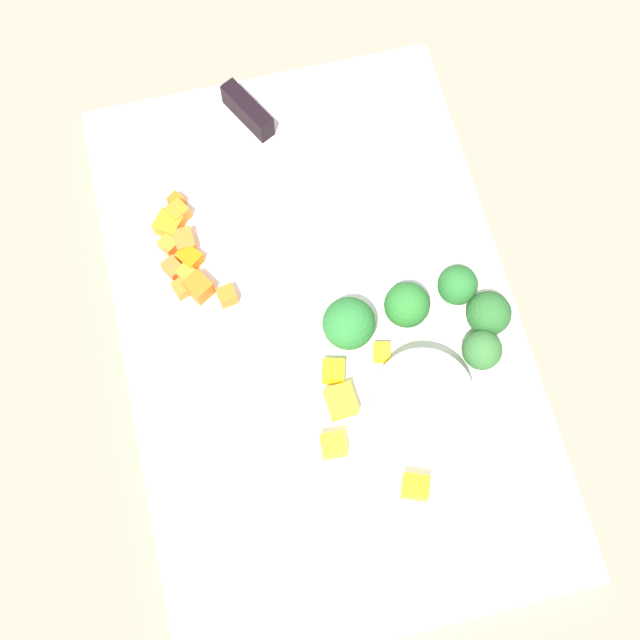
{
  "coord_description": "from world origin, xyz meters",
  "views": [
    {
      "loc": [
        0.23,
        -0.06,
        0.66
      ],
      "look_at": [
        0.0,
        0.0,
        0.02
      ],
      "focal_mm": 48.95,
      "sensor_mm": 36.0,
      "label": 1
    }
  ],
  "objects": [
    {
      "name": "carrot_dice_5",
      "position": [
        -0.08,
        -0.09,
        0.02
      ],
      "size": [
        0.02,
        0.02,
        0.01
      ],
      "primitive_type": "cube",
      "rotation": [
        0.0,
        0.0,
        2.22
      ],
      "color": "orange",
      "rests_on": "cutting_board"
    },
    {
      "name": "pepper_dice_4",
      "position": [
        0.04,
        0.04,
        0.02
      ],
      "size": [
        0.02,
        0.02,
        0.01
      ],
      "primitive_type": "cube",
      "rotation": [
        0.0,
        0.0,
        2.91
      ],
      "color": "yellow",
      "rests_on": "cutting_board"
    },
    {
      "name": "broccoli_floret_2",
      "position": [
        0.03,
        0.13,
        0.03
      ],
      "size": [
        0.04,
        0.04,
        0.04
      ],
      "color": "#85C257",
      "rests_on": "cutting_board"
    },
    {
      "name": "broccoli_floret_3",
      "position": [
        0.0,
        0.11,
        0.03
      ],
      "size": [
        0.03,
        0.03,
        0.03
      ],
      "color": "#83BB60",
      "rests_on": "cutting_board"
    },
    {
      "name": "carrot_dice_2",
      "position": [
        -0.09,
        -0.09,
        0.02
      ],
      "size": [
        0.02,
        0.02,
        0.01
      ],
      "primitive_type": "cube",
      "rotation": [
        0.0,
        0.0,
        0.07
      ],
      "color": "orange",
      "rests_on": "cutting_board"
    },
    {
      "name": "pepper_dice_2",
      "position": [
        0.14,
        0.04,
        0.02
      ],
      "size": [
        0.02,
        0.02,
        0.02
      ],
      "primitive_type": "cube",
      "rotation": [
        0.0,
        0.0,
        2.76
      ],
      "color": "yellow",
      "rests_on": "cutting_board"
    },
    {
      "name": "broccoli_floret_1",
      "position": [
        0.01,
        0.07,
        0.03
      ],
      "size": [
        0.04,
        0.04,
        0.04
      ],
      "color": "#83BF67",
      "rests_on": "cutting_board"
    },
    {
      "name": "pepper_dice_1",
      "position": [
        0.04,
        0.0,
        0.02
      ],
      "size": [
        0.02,
        0.02,
        0.01
      ],
      "primitive_type": "cube",
      "rotation": [
        0.0,
        0.0,
        1.3
      ],
      "color": "yellow",
      "rests_on": "cutting_board"
    },
    {
      "name": "carrot_dice_3",
      "position": [
        -0.12,
        -0.09,
        0.02
      ],
      "size": [
        0.02,
        0.02,
        0.02
      ],
      "primitive_type": "cube",
      "rotation": [
        0.0,
        0.0,
        2.09
      ],
      "color": "orange",
      "rests_on": "cutting_board"
    },
    {
      "name": "carrot_dice_6",
      "position": [
        -0.13,
        -0.09,
        0.02
      ],
      "size": [
        0.02,
        0.02,
        0.01
      ],
      "primitive_type": "cube",
      "rotation": [
        0.0,
        0.0,
        2.17
      ],
      "color": "orange",
      "rests_on": "cutting_board"
    },
    {
      "name": "carrot_dice_1",
      "position": [
        -0.11,
        -0.1,
        0.02
      ],
      "size": [
        0.03,
        0.03,
        0.01
      ],
      "primitive_type": "cube",
      "rotation": [
        0.0,
        0.0,
        0.9
      ],
      "color": "orange",
      "rests_on": "cutting_board"
    },
    {
      "name": "broccoli_floret_0",
      "position": [
        0.06,
        0.11,
        0.03
      ],
      "size": [
        0.03,
        0.03,
        0.03
      ],
      "color": "#89C06C",
      "rests_on": "cutting_board"
    },
    {
      "name": "carrot_dice_0",
      "position": [
        -0.04,
        -0.07,
        0.02
      ],
      "size": [
        0.02,
        0.02,
        0.01
      ],
      "primitive_type": "cube",
      "rotation": [
        0.0,
        0.0,
        0.18
      ],
      "color": "orange",
      "rests_on": "cutting_board"
    },
    {
      "name": "chef_knife",
      "position": [
        -0.16,
        0.01,
        0.02
      ],
      "size": [
        0.25,
        0.14,
        0.02
      ],
      "rotation": [
        0.0,
        0.0,
        0.48
      ],
      "color": "silver",
      "rests_on": "cutting_board"
    },
    {
      "name": "pepper_dice_0",
      "position": [
        0.1,
        -0.01,
        0.02
      ],
      "size": [
        0.02,
        0.02,
        0.02
      ],
      "primitive_type": "cube",
      "rotation": [
        0.0,
        0.0,
        3.07
      ],
      "color": "yellow",
      "rests_on": "cutting_board"
    },
    {
      "name": "cutting_board",
      "position": [
        0.0,
        0.0,
        0.01
      ],
      "size": [
        0.48,
        0.31,
        0.01
      ],
      "primitive_type": "cube",
      "color": "white",
      "rests_on": "ground_plane"
    },
    {
      "name": "carrot_dice_9",
      "position": [
        -0.07,
        -0.11,
        0.02
      ],
      "size": [
        0.02,
        0.02,
        0.01
      ],
      "primitive_type": "cube",
      "rotation": [
        0.0,
        0.0,
        2.09
      ],
      "color": "orange",
      "rests_on": "cutting_board"
    },
    {
      "name": "pepper_dice_3",
      "position": [
        0.07,
        0.0,
        0.02
      ],
      "size": [
        0.02,
        0.02,
        0.02
      ],
      "primitive_type": "cube",
      "rotation": [
        0.0,
        0.0,
        1.64
      ],
      "color": "yellow",
      "rests_on": "cutting_board"
    },
    {
      "name": "broccoli_floret_4",
      "position": [
        0.01,
        0.02,
        0.03
      ],
      "size": [
        0.04,
        0.04,
        0.04
      ],
      "color": "#8CB368",
      "rests_on": "cutting_board"
    },
    {
      "name": "prep_bowl",
      "position": [
        0.09,
        0.06,
        0.03
      ],
      "size": [
        0.07,
        0.07,
        0.04
      ],
      "primitive_type": "cylinder",
      "color": "#B5BBB9",
      "rests_on": "cutting_board"
    },
    {
      "name": "carrot_dice_4",
      "position": [
        -0.05,
        -0.1,
        0.02
      ],
      "size": [
        0.02,
        0.02,
        0.01
      ],
      "primitive_type": "cube",
      "rotation": [
        0.0,
        0.0,
        0.32
      ],
      "color": "orange",
      "rests_on": "cutting_board"
    },
    {
      "name": "carrot_dice_10",
      "position": [
        -0.07,
        -0.1,
        0.02
      ],
      "size": [
        0.02,
        0.02,
        0.01
      ],
      "primitive_type": "cube",
      "rotation": [
        0.0,
        0.0,
        0.66
      ],
      "color": "orange",
      "rests_on": "cutting_board"
    },
    {
      "name": "ground_plane",
      "position": [
        0.0,
        0.0,
        0.0
      ],
      "size": [
        4.0,
        4.0,
        0.0
      ],
      "primitive_type": "plane",
      "color": "gray"
    },
    {
      "name": "carrot_dice_7",
      "position": [
        -0.05,
        -0.09,
        0.02
      ],
      "size": [
        0.03,
        0.02,
        0.02
      ],
      "primitive_type": "cube",
      "rotation": [
        0.0,
        0.0,
        0.56
      ],
      "color": "orange",
      "rests_on": "cutting_board"
    },
    {
      "name": "carrot_dice_8",
      "position": [
        -0.09,
        -0.1,
        0.02
      ],
      "size": [
        0.02,
        0.02,
        0.01
      ],
      "primitive_type": "cube",
      "rotation": [
        0.0,
        0.0,
        0.58
      ],
      "color": "orange",
      "rests_on": "cutting_board"
    }
  ]
}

